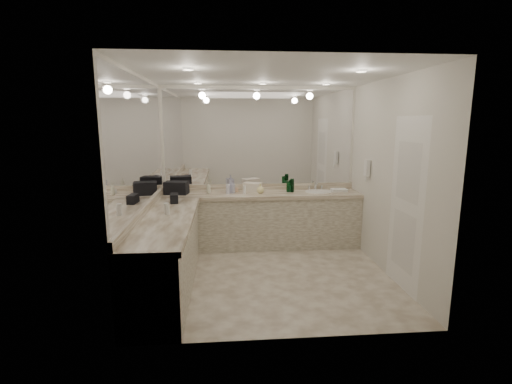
{
  "coord_description": "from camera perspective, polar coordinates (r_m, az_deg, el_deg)",
  "views": [
    {
      "loc": [
        -0.57,
        -4.67,
        2.03
      ],
      "look_at": [
        -0.15,
        0.4,
        1.06
      ],
      "focal_mm": 26.0,
      "sensor_mm": 36.0,
      "label": 1
    }
  ],
  "objects": [
    {
      "name": "faucet",
      "position": [
        6.36,
        9.12,
        1.01
      ],
      "size": [
        0.24,
        0.16,
        0.14
      ],
      "primitive_type": "cube",
      "color": "silver",
      "rests_on": "vanity_back_top"
    },
    {
      "name": "vanity_left_base",
      "position": [
        4.72,
        -13.58,
        -9.54
      ],
      "size": [
        0.6,
        2.4,
        0.84
      ],
      "primitive_type": "cube",
      "color": "beige",
      "rests_on": "floor"
    },
    {
      "name": "backsplash_back",
      "position": [
        6.27,
        0.51,
        0.83
      ],
      "size": [
        3.2,
        0.04,
        0.1
      ],
      "primitive_type": "cube",
      "color": "beige",
      "rests_on": "vanity_back_top"
    },
    {
      "name": "amenity_bottle_0",
      "position": [
        6.1,
        5.3,
        0.55
      ],
      "size": [
        0.05,
        0.05,
        0.11
      ],
      "primitive_type": "cylinder",
      "color": "silver",
      "rests_on": "vanity_back_top"
    },
    {
      "name": "green_bottle_2",
      "position": [
        6.09,
        5.01,
        0.88
      ],
      "size": [
        0.06,
        0.06,
        0.18
      ],
      "primitive_type": "cylinder",
      "color": "#0E4F1F",
      "rests_on": "vanity_back_top"
    },
    {
      "name": "vanity_back_base",
      "position": [
        6.12,
        0.74,
        -4.52
      ],
      "size": [
        3.2,
        0.6,
        0.84
      ],
      "primitive_type": "cube",
      "color": "beige",
      "rests_on": "floor"
    },
    {
      "name": "sink",
      "position": [
        6.17,
        9.56,
        -0.0
      ],
      "size": [
        0.44,
        0.44,
        0.03
      ],
      "primitive_type": "cylinder",
      "color": "white",
      "rests_on": "vanity_back_top"
    },
    {
      "name": "backsplash_left",
      "position": [
        4.9,
        -16.56,
        -2.45
      ],
      "size": [
        0.04,
        3.0,
        0.1
      ],
      "primitive_type": "cube",
      "color": "beige",
      "rests_on": "vanity_left_top"
    },
    {
      "name": "green_bottle_0",
      "position": [
        6.11,
        5.44,
        0.97
      ],
      "size": [
        0.07,
        0.07,
        0.2
      ],
      "primitive_type": "cylinder",
      "color": "#0E4F1F",
      "rests_on": "vanity_back_top"
    },
    {
      "name": "wall_back",
      "position": [
        6.24,
        0.49,
        4.03
      ],
      "size": [
        3.2,
        0.02,
        2.6
      ],
      "primitive_type": "cube",
      "color": "silver",
      "rests_on": "floor"
    },
    {
      "name": "lotion_left",
      "position": [
        4.72,
        -13.57,
        -2.49
      ],
      "size": [
        0.06,
        0.06,
        0.15
      ],
      "primitive_type": "cylinder",
      "color": "white",
      "rests_on": "vanity_left_top"
    },
    {
      "name": "soap_bottle_c",
      "position": [
        5.95,
        0.67,
        0.55
      ],
      "size": [
        0.15,
        0.15,
        0.15
      ],
      "primitive_type": "imported",
      "rotation": [
        0.0,
        0.0,
        -0.32
      ],
      "color": "#FCEEA0",
      "rests_on": "vanity_back_top"
    },
    {
      "name": "green_bottle_1",
      "position": [
        6.07,
        5.58,
        1.01
      ],
      "size": [
        0.06,
        0.06,
        0.22
      ],
      "primitive_type": "cylinder",
      "color": "#0E4F1F",
      "rests_on": "vanity_back_top"
    },
    {
      "name": "wall_right",
      "position": [
        5.2,
        19.94,
        2.02
      ],
      "size": [
        0.02,
        3.0,
        2.6
      ],
      "primitive_type": "cube",
      "color": "silver",
      "rests_on": "floor"
    },
    {
      "name": "black_bag_spill",
      "position": [
        5.4,
        -12.46,
        -0.91
      ],
      "size": [
        0.13,
        0.25,
        0.13
      ],
      "primitive_type": "cube",
      "rotation": [
        0.0,
        0.0,
        0.1
      ],
      "color": "black",
      "rests_on": "vanity_left_top"
    },
    {
      "name": "wall_phone",
      "position": [
        5.82,
        16.72,
        3.57
      ],
      "size": [
        0.06,
        0.1,
        0.24
      ],
      "primitive_type": "cube",
      "color": "white",
      "rests_on": "wall_right"
    },
    {
      "name": "amenity_bottle_3",
      "position": [
        5.91,
        -4.36,
        0.42
      ],
      "size": [
        0.06,
        0.06,
        0.15
      ],
      "primitive_type": "cylinder",
      "color": "silver",
      "rests_on": "vanity_back_top"
    },
    {
      "name": "vanity_left_top",
      "position": [
        4.58,
        -13.7,
        -4.25
      ],
      "size": [
        0.64,
        2.42,
        0.06
      ],
      "primitive_type": "cube",
      "color": "beige",
      "rests_on": "vanity_left_base"
    },
    {
      "name": "black_toiletry_bag",
      "position": [
        6.01,
        -12.12,
        0.65
      ],
      "size": [
        0.39,
        0.28,
        0.2
      ],
      "primitive_type": "cube",
      "rotation": [
        0.0,
        0.0,
        -0.18
      ],
      "color": "black",
      "rests_on": "vanity_back_top"
    },
    {
      "name": "hand_towel",
      "position": [
        6.26,
        12.67,
        0.28
      ],
      "size": [
        0.25,
        0.17,
        0.04
      ],
      "primitive_type": "cube",
      "rotation": [
        0.0,
        0.0,
        0.01
      ],
      "color": "white",
      "rests_on": "vanity_back_top"
    },
    {
      "name": "floor",
      "position": [
        5.13,
        2.05,
        -12.6
      ],
      "size": [
        3.2,
        3.2,
        0.0
      ],
      "primitive_type": "plane",
      "color": "beige",
      "rests_on": "ground"
    },
    {
      "name": "ceiling",
      "position": [
        4.74,
        2.27,
        17.63
      ],
      "size": [
        3.2,
        3.2,
        0.0
      ],
      "primitive_type": "plane",
      "color": "white",
      "rests_on": "floor"
    },
    {
      "name": "door",
      "position": [
        4.8,
        22.07,
        -1.86
      ],
      "size": [
        0.02,
        0.82,
        2.1
      ],
      "primitive_type": "cube",
      "color": "white",
      "rests_on": "wall_right"
    },
    {
      "name": "wall_left",
      "position": [
        4.84,
        -17.02,
        1.58
      ],
      "size": [
        0.02,
        3.0,
        2.6
      ],
      "primitive_type": "cube",
      "color": "silver",
      "rests_on": "floor"
    },
    {
      "name": "soap_bottle_a",
      "position": [
        5.97,
        -7.31,
        0.63
      ],
      "size": [
        0.08,
        0.08,
        0.18
      ],
      "primitive_type": "imported",
      "rotation": [
        0.0,
        0.0,
        -0.08
      ],
      "color": "beige",
      "rests_on": "vanity_back_top"
    },
    {
      "name": "mirror_back",
      "position": [
        6.19,
        0.51,
        8.39
      ],
      "size": [
        3.12,
        0.01,
        1.55
      ],
      "primitive_type": "cube",
      "color": "white",
      "rests_on": "wall_back"
    },
    {
      "name": "amenity_bottle_4",
      "position": [
        6.11,
        -7.27,
        0.31
      ],
      "size": [
        0.05,
        0.05,
        0.07
      ],
      "primitive_type": "cylinder",
      "color": "white",
      "rests_on": "vanity_back_top"
    },
    {
      "name": "amenity_bottle_1",
      "position": [
        6.09,
        -3.02,
        0.37
      ],
      "size": [
        0.06,
        0.06,
        0.07
      ],
      "primitive_type": "cylinder",
      "color": "#E0B28C",
      "rests_on": "vanity_back_top"
    },
    {
      "name": "cream_cosmetic_case",
      "position": [
        6.05,
        -0.54,
        0.75
      ],
      "size": [
        0.32,
        0.26,
        0.16
      ],
      "primitive_type": "cube",
      "rotation": [
        0.0,
        0.0,
        -0.39
      ],
      "color": "silver",
      "rests_on": "vanity_back_top"
    },
    {
      "name": "amenity_bottle_2",
      "position": [
        5.91,
        -1.78,
        0.35
      ],
      "size": [
        0.04,
        0.04,
        0.13
      ],
      "primitive_type": "cylinder",
      "color": "white",
      "rests_on": "vanity_back_top"
    },
    {
      "name": "mirror_left",
      "position": [
        4.79,
        -17.19,
        7.21
      ],
      "size": [
        0.01,
        2.92,
        1.55
      ],
      "primitive_type": "cube",
      "color": "white",
      "rests_on": "wall_left"
    },
    {
      "name": "vanity_back_top",
      "position": [
        6.0,
        0.76,
        -0.4
      ],
      "size": [
        3.2,
        0.64,
        0.06
      ],
      "primitive_type": "cube",
      "color": "beige",
      "rests_on": "vanity_back_base"
    },
    {
      "name": "soap_bottle_b",
      "position": [
        5.97,
        -3.83,
        0.86
      ],
      "size": [
        0.13,
        0.13,
        0.21
      ],
      "primitive_type": "imported",
      "rotation": [
        0.0,
        0.0,
        -0.39
      ],
      "color": "#AFB1CF",
      "rests_on": "vanity_back_top"
    }
  ]
}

